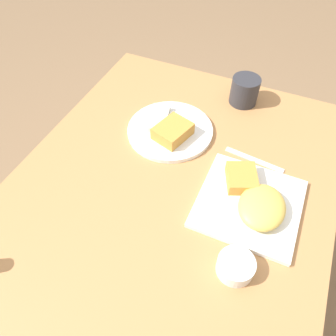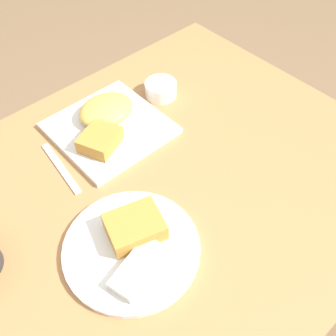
# 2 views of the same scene
# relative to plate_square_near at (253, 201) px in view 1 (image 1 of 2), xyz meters

# --- Properties ---
(ground_plane) EXTENTS (8.00, 8.00, 0.00)m
(ground_plane) POSITION_rel_plate_square_near_xyz_m (-0.00, 0.22, -0.78)
(ground_plane) COLOR #846647
(dining_table) EXTENTS (1.05, 0.87, 0.76)m
(dining_table) POSITION_rel_plate_square_near_xyz_m (-0.00, 0.22, -0.11)
(dining_table) COLOR #B27A47
(dining_table) RESTS_ON ground_plane
(plate_square_near) EXTENTS (0.26, 0.26, 0.06)m
(plate_square_near) POSITION_rel_plate_square_near_xyz_m (0.00, 0.00, 0.00)
(plate_square_near) COLOR white
(plate_square_near) RESTS_ON dining_table
(plate_oval_far) EXTENTS (0.27, 0.27, 0.05)m
(plate_oval_far) POSITION_rel_plate_square_near_xyz_m (0.17, 0.31, -0.01)
(plate_oval_far) COLOR white
(plate_oval_far) RESTS_ON dining_table
(sauce_ramekin) EXTENTS (0.09, 0.09, 0.04)m
(sauce_ramekin) POSITION_rel_plate_square_near_xyz_m (-0.19, -0.01, -0.00)
(sauce_ramekin) COLOR white
(sauce_ramekin) RESTS_ON dining_table
(butter_knife) EXTENTS (0.04, 0.18, 0.00)m
(butter_knife) POSITION_rel_plate_square_near_xyz_m (0.16, 0.03, -0.02)
(butter_knife) COLOR silver
(butter_knife) RESTS_ON dining_table
(coffee_mug) EXTENTS (0.09, 0.09, 0.09)m
(coffee_mug) POSITION_rel_plate_square_near_xyz_m (0.41, 0.14, 0.03)
(coffee_mug) COLOR #2D2D33
(coffee_mug) RESTS_ON dining_table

